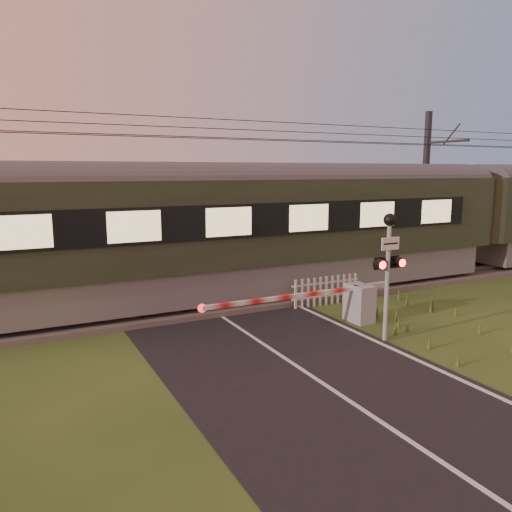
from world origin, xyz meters
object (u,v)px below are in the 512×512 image
train (466,216)px  boom_gate (353,302)px  crossing_signal (388,254)px  catenary_mast (426,186)px  picket_fence (326,291)px

train → boom_gate: train is taller
boom_gate → crossing_signal: 2.42m
train → boom_gate: 10.03m
catenary_mast → picket_fence: bearing=-154.0°
crossing_signal → catenary_mast: (9.12, 7.81, 1.39)m
crossing_signal → picket_fence: 4.18m
crossing_signal → picket_fence: (0.67, 3.69, -1.84)m
train → picket_fence: train is taller
boom_gate → catenary_mast: catenary_mast is taller
picket_fence → catenary_mast: catenary_mast is taller
train → crossing_signal: size_ratio=13.91×
train → catenary_mast: 2.56m
crossing_signal → catenary_mast: size_ratio=0.47×
train → picket_fence: (-8.63, -1.89, -1.99)m
train → crossing_signal: bearing=-149.0°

